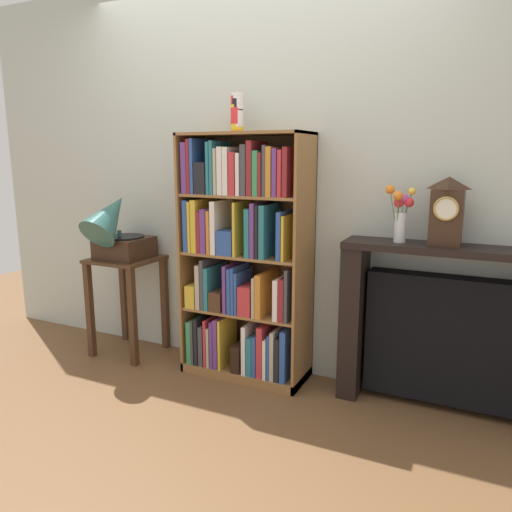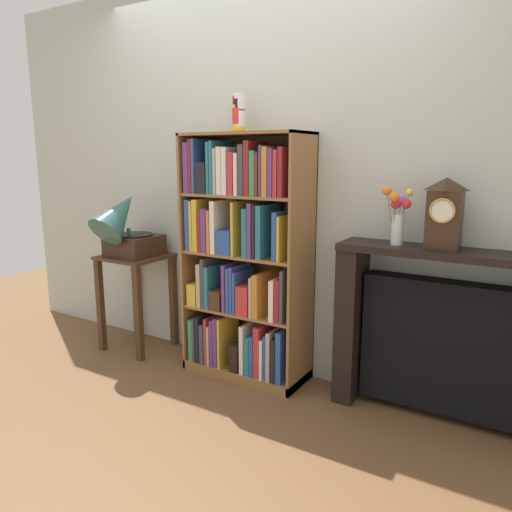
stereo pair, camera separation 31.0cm
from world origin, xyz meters
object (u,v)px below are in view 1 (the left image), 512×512
object	(u,v)px
bookshelf	(243,265)
side_table_left	(127,286)
flower_vase	(401,212)
mantel_clock	(447,211)
cup_stack	(237,113)
gramophone	(116,229)
fireplace_mantel	(453,332)

from	to	relation	value
bookshelf	side_table_left	size ratio (longest dim) A/B	2.20
bookshelf	flower_vase	distance (m)	1.03
mantel_clock	flower_vase	bearing A→B (deg)	-179.04
bookshelf	side_table_left	xyz separation A→B (m)	(-0.94, -0.03, -0.24)
cup_stack	mantel_clock	xyz separation A→B (m)	(1.25, 0.01, -0.55)
cup_stack	flower_vase	size ratio (longest dim) A/B	0.74
gramophone	fireplace_mantel	distance (m)	2.27
fireplace_mantel	mantel_clock	bearing A→B (deg)	-161.91
cup_stack	flower_vase	world-z (taller)	cup_stack
bookshelf	gramophone	distance (m)	0.96
cup_stack	mantel_clock	distance (m)	1.36
cup_stack	fireplace_mantel	xyz separation A→B (m)	(1.33, 0.04, -1.22)
side_table_left	cup_stack	bearing A→B (deg)	4.19
mantel_clock	fireplace_mantel	bearing A→B (deg)	18.09
cup_stack	gramophone	distance (m)	1.17
bookshelf	mantel_clock	bearing A→B (deg)	2.46
bookshelf	cup_stack	size ratio (longest dim) A/B	6.67
cup_stack	fireplace_mantel	world-z (taller)	cup_stack
mantel_clock	flower_vase	size ratio (longest dim) A/B	1.16
bookshelf	fireplace_mantel	bearing A→B (deg)	3.47
gramophone	fireplace_mantel	world-z (taller)	gramophone
bookshelf	flower_vase	world-z (taller)	bookshelf
side_table_left	mantel_clock	world-z (taller)	mantel_clock
flower_vase	gramophone	bearing A→B (deg)	-175.36
gramophone	mantel_clock	bearing A→B (deg)	4.24
gramophone	cup_stack	bearing A→B (deg)	9.24
fireplace_mantel	mantel_clock	distance (m)	0.68
cup_stack	gramophone	bearing A→B (deg)	-170.76
fireplace_mantel	flower_vase	size ratio (longest dim) A/B	3.88
side_table_left	bookshelf	bearing A→B (deg)	1.68
side_table_left	flower_vase	size ratio (longest dim) A/B	2.25
flower_vase	fireplace_mantel	bearing A→B (deg)	5.42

